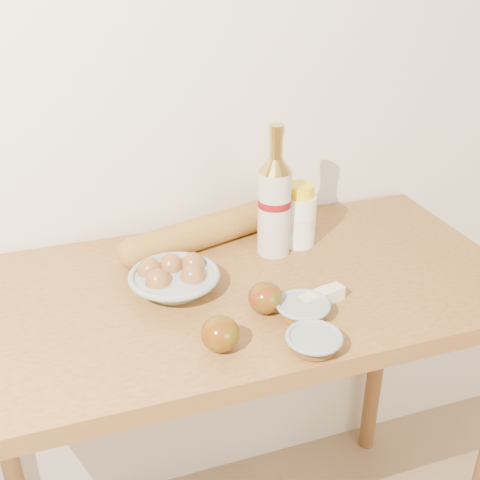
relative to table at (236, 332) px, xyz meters
name	(u,v)px	position (x,y,z in m)	size (l,w,h in m)	color
back_wall	(188,60)	(0.00, 0.33, 0.52)	(3.50, 0.02, 2.60)	white
table	(236,332)	(0.00, 0.00, 0.00)	(1.20, 0.60, 0.90)	#AA7436
bourbon_bottle	(274,203)	(0.13, 0.11, 0.25)	(0.09, 0.09, 0.30)	beige
cream_bottle	(299,217)	(0.20, 0.12, 0.19)	(0.08, 0.08, 0.15)	white
egg_bowl	(174,278)	(-0.13, 0.02, 0.15)	(0.20, 0.20, 0.07)	#96A39F
baguette	(207,231)	(-0.01, 0.19, 0.16)	(0.45, 0.20, 0.07)	#C38D3B
apple_redgreen_front	(220,334)	(-0.09, -0.20, 0.16)	(0.08, 0.08, 0.06)	maroon
apple_redgreen_right	(265,298)	(0.02, -0.11, 0.15)	(0.07, 0.07, 0.06)	maroon
sugar_bowl	(314,341)	(0.06, -0.25, 0.14)	(0.13, 0.13, 0.03)	gray
syrup_bowl	(303,309)	(0.09, -0.15, 0.14)	(0.13, 0.13, 0.03)	gray
butter_stick	(321,297)	(0.14, -0.12, 0.14)	(0.10, 0.05, 0.03)	beige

